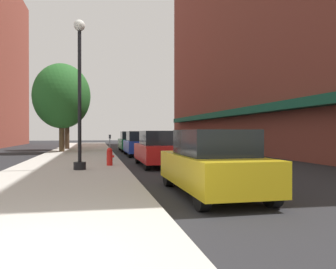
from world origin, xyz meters
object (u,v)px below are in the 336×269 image
object	(u,v)px
fire_hydrant	(110,156)
car_green	(130,142)
tree_mid	(62,96)
car_blue	(139,144)
lamppost	(80,91)
car_yellow	(212,163)
tree_near	(67,96)
car_red	(159,149)
parking_meter_near	(110,142)

from	to	relation	value
fire_hydrant	car_green	size ratio (longest dim) A/B	0.18
tree_mid	car_green	xyz separation A→B (m)	(5.39, 1.68, -3.53)
fire_hydrant	car_blue	size ratio (longest dim) A/B	0.18
lamppost	tree_mid	distance (m)	13.16
lamppost	car_yellow	xyz separation A→B (m)	(3.49, -5.60, -2.39)
tree_near	car_blue	distance (m)	10.85
car_yellow	lamppost	bearing A→B (deg)	122.15
tree_mid	car_blue	world-z (taller)	tree_mid
car_red	car_blue	xyz separation A→B (m)	(0.00, 7.12, 0.00)
tree_mid	car_green	distance (m)	6.66
car_blue	car_green	bearing A→B (deg)	87.91
tree_mid	car_blue	xyz separation A→B (m)	(5.39, -4.11, -3.53)
parking_meter_near	tree_near	bearing A→B (deg)	112.01
lamppost	car_red	size ratio (longest dim) A/B	1.37
tree_mid	tree_near	bearing A→B (deg)	89.60
tree_near	car_green	world-z (taller)	tree_near
parking_meter_near	tree_mid	distance (m)	6.28
lamppost	car_green	bearing A→B (deg)	76.59
lamppost	car_green	xyz separation A→B (m)	(3.49, 14.65, -2.39)
car_blue	car_green	world-z (taller)	same
lamppost	tree_near	bearing A→B (deg)	96.13
tree_mid	car_yellow	distance (m)	19.66
tree_near	car_red	bearing A→B (deg)	-71.09
fire_hydrant	car_green	distance (m)	13.40
car_yellow	car_blue	size ratio (longest dim) A/B	1.00
fire_hydrant	parking_meter_near	bearing A→B (deg)	87.55
car_yellow	car_red	xyz separation A→B (m)	(0.00, 7.34, 0.00)
tree_near	lamppost	bearing A→B (deg)	-83.87
lamppost	car_blue	xyz separation A→B (m)	(3.49, 8.86, -2.39)
tree_mid	car_red	size ratio (longest dim) A/B	1.56
car_blue	fire_hydrant	bearing A→B (deg)	-109.14
lamppost	tree_mid	xyz separation A→B (m)	(-1.90, 12.97, 1.13)
tree_mid	car_red	xyz separation A→B (m)	(5.39, -11.23, -3.53)
lamppost	fire_hydrant	size ratio (longest dim) A/B	7.47
parking_meter_near	tree_near	xyz separation A→B (m)	(-3.41, 8.44, 3.88)
car_red	tree_near	bearing A→B (deg)	109.80
car_green	car_blue	bearing A→B (deg)	-91.19
tree_near	tree_mid	size ratio (longest dim) A/B	1.02
fire_hydrant	tree_near	xyz separation A→B (m)	(-3.09, 15.94, 4.31)
lamppost	tree_mid	bearing A→B (deg)	98.33
tree_near	parking_meter_near	bearing A→B (deg)	-67.99
lamppost	tree_near	distance (m)	17.56
parking_meter_near	car_blue	size ratio (longest dim) A/B	0.30
lamppost	car_blue	size ratio (longest dim) A/B	1.37
tree_mid	car_green	bearing A→B (deg)	17.33
tree_near	car_green	xyz separation A→B (m)	(5.36, -2.74, -4.02)
car_blue	car_red	bearing A→B (deg)	-92.09
car_yellow	car_blue	xyz separation A→B (m)	(0.00, 14.46, 0.00)
car_yellow	car_green	distance (m)	20.26
lamppost	parking_meter_near	world-z (taller)	lamppost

